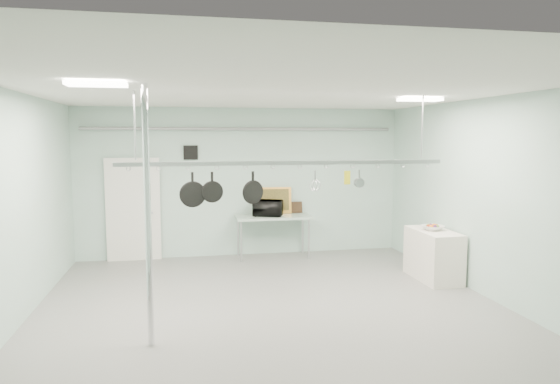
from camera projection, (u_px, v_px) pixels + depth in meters
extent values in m
plane|color=gray|center=(277.00, 318.00, 7.10)|extent=(8.00, 8.00, 0.00)
cube|color=silver|center=(277.00, 91.00, 6.76)|extent=(7.00, 8.00, 0.02)
cube|color=#B0D3C9|center=(243.00, 182.00, 10.82)|extent=(7.00, 0.02, 3.20)
cube|color=#B0D3C9|center=(501.00, 201.00, 7.60)|extent=(0.02, 8.00, 3.20)
cube|color=silver|center=(133.00, 211.00, 10.39)|extent=(1.10, 0.10, 2.20)
cube|color=black|center=(191.00, 153.00, 10.52)|extent=(0.30, 0.04, 0.30)
cylinder|color=gray|center=(243.00, 129.00, 10.61)|extent=(6.60, 0.07, 0.07)
cylinder|color=silver|center=(148.00, 218.00, 6.02)|extent=(0.08, 0.08, 3.20)
cube|color=#9FBBAA|center=(273.00, 217.00, 10.63)|extent=(1.60, 0.70, 0.05)
cylinder|color=#B7B7BC|center=(241.00, 242.00, 10.27)|extent=(0.04, 0.04, 0.86)
cylinder|color=#B7B7BC|center=(238.00, 236.00, 10.82)|extent=(0.04, 0.04, 0.86)
cylinder|color=#B7B7BC|center=(309.00, 239.00, 10.55)|extent=(0.04, 0.04, 0.86)
cylinder|color=#B7B7BC|center=(303.00, 234.00, 11.09)|extent=(0.04, 0.04, 0.86)
cube|color=white|center=(433.00, 255.00, 9.02)|extent=(0.60, 1.20, 0.90)
cube|color=#B7B7BC|center=(287.00, 163.00, 7.20)|extent=(4.80, 0.06, 0.06)
cylinder|color=#B7B7BC|center=(135.00, 127.00, 6.74)|extent=(0.02, 0.02, 0.94)
cylinder|color=#B7B7BC|center=(422.00, 129.00, 7.54)|extent=(0.02, 0.02, 0.94)
cube|color=white|center=(97.00, 84.00, 5.56)|extent=(0.65, 0.30, 0.05)
cube|color=white|center=(420.00, 99.00, 7.80)|extent=(0.65, 0.30, 0.05)
imported|color=black|center=(268.00, 208.00, 10.61)|extent=(0.70, 0.59, 0.33)
cylinder|color=silver|center=(270.00, 212.00, 10.57)|extent=(0.17, 0.17, 0.18)
cube|color=gold|center=(274.00, 200.00, 10.91)|extent=(0.79, 0.18, 0.58)
cube|color=black|center=(296.00, 207.00, 11.02)|extent=(0.31, 0.11, 0.25)
imported|color=silver|center=(433.00, 228.00, 8.99)|extent=(0.47, 0.47, 0.09)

